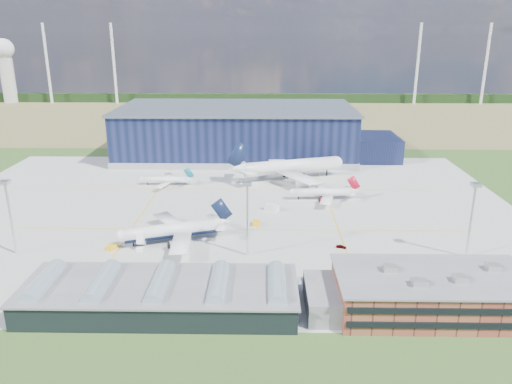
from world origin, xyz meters
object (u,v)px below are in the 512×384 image
at_px(gse_tug_a, 256,223).
at_px(gse_cart_a, 235,182).
at_px(light_mast_east, 473,208).
at_px(light_mast_center, 247,207).
at_px(gse_van_b, 272,208).
at_px(airstair, 142,242).
at_px(car_b, 206,282).
at_px(airliner_widebody, 292,159).
at_px(ops_building, 432,292).
at_px(airliner_red, 322,188).
at_px(airliner_regional, 164,176).
at_px(airliner_navy, 171,223).
at_px(gse_tug_c, 281,171).
at_px(hangar, 242,134).
at_px(light_mast_west, 8,205).
at_px(gse_tug_b, 111,247).
at_px(car_a, 341,247).

xyz_separation_m(gse_tug_a, gse_cart_a, (-10.28, 48.98, -0.11)).
bearing_deg(light_mast_east, light_mast_center, 180.00).
distance_m(light_mast_east, gse_van_b, 70.52).
relative_size(airstair, car_b, 1.62).
relative_size(airliner_widebody, car_b, 16.76).
xyz_separation_m(ops_building, gse_van_b, (-37.24, 68.68, -3.57)).
bearing_deg(airliner_red, gse_van_b, 31.33).
xyz_separation_m(airliner_widebody, gse_tug_a, (-14.86, -56.34, -8.35)).
distance_m(airliner_regional, airstair, 65.06).
bearing_deg(airliner_regional, airliner_widebody, -168.45).
bearing_deg(airliner_navy, gse_tug_c, -134.22).
distance_m(airliner_red, car_b, 79.82).
bearing_deg(airstair, airliner_red, 33.11).
bearing_deg(airliner_navy, airliner_widebody, -140.14).
bearing_deg(gse_cart_a, airliner_regional, -157.12).
bearing_deg(gse_tug_c, airliner_regional, -150.83).
relative_size(light_mast_center, airstair, 4.26).
distance_m(airliner_regional, gse_van_b, 55.80).
distance_m(hangar, light_mast_west, 139.77).
height_order(light_mast_east, airliner_regional, light_mast_east).
xyz_separation_m(ops_building, airliner_navy, (-69.59, 39.68, 1.42)).
distance_m(light_mast_east, gse_tug_c, 106.71).
xyz_separation_m(gse_tug_b, car_a, (70.86, 2.23, -0.17)).
bearing_deg(gse_tug_c, hangar, 127.56).
distance_m(airstair, car_b, 32.33).
relative_size(hangar, light_mast_center, 6.30).
relative_size(hangar, car_a, 45.83).
bearing_deg(gse_tug_c, light_mast_east, -54.56).
height_order(gse_tug_c, airstair, airstair).
bearing_deg(light_mast_east, airstair, 176.97).
bearing_deg(light_mast_east, airliner_navy, 173.83).
height_order(light_mast_center, car_a, light_mast_center).
height_order(light_mast_center, airliner_regional, light_mast_center).
xyz_separation_m(gse_cart_a, gse_tug_c, (21.08, 18.87, 0.04)).
height_order(airliner_red, gse_tug_b, airliner_red).
bearing_deg(gse_tug_a, light_mast_center, -92.31).
xyz_separation_m(ops_building, airliner_widebody, (-27.96, 110.49, 4.34)).
height_order(hangar, airliner_widebody, hangar).
relative_size(airliner_red, gse_cart_a, 9.38).
height_order(airliner_widebody, airliner_regional, airliner_widebody).
bearing_deg(airliner_red, airliner_widebody, -72.40).
bearing_deg(gse_tug_c, ops_building, -69.33).
distance_m(ops_building, light_mast_east, 37.59).
bearing_deg(light_mast_west, airliner_navy, 12.03).
relative_size(ops_building, gse_tug_c, 14.14).
relative_size(hangar, gse_tug_b, 44.43).
relative_size(airliner_regional, airstair, 4.52).
relative_size(ops_building, airliner_red, 1.59).
bearing_deg(airliner_widebody, car_a, -98.84).
distance_m(light_mast_west, light_mast_east, 135.00).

